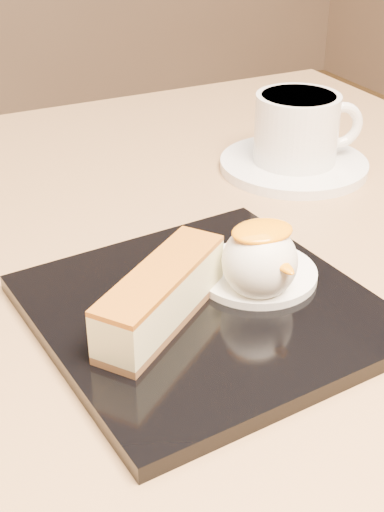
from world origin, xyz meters
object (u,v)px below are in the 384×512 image
coffee_cup (299,127)px  saucer (294,165)px  table (189,392)px  ice_cream_scoop (260,262)px  dessert_plate (205,311)px  cheesecake (161,296)px

coffee_cup → saucer: bearing=180.0°
saucer → table: bearing=-149.7°
ice_cream_scoop → table: bearing=93.4°
dessert_plate → ice_cream_scoop: ice_cream_scoop is taller
table → cheesecake: cheesecake is taller
table → ice_cream_scoop: ice_cream_scoop is taller
dessert_plate → saucer: 0.28m
dessert_plate → saucer: size_ratio=1.47×
saucer → coffee_cup: size_ratio=1.36×
table → ice_cream_scoop: (0.01, -0.10, 0.19)m
ice_cream_scoop → cheesecake: bearing=-180.0°
cheesecake → saucer: 0.31m
dessert_plate → ice_cream_scoop: bearing=-7.1°
dessert_plate → saucer: (0.20, 0.19, -0.00)m
cheesecake → coffee_cup: 0.31m
ice_cream_scoop → saucer: size_ratio=0.35×
cheesecake → dessert_plate: bearing=-28.2°
dessert_plate → coffee_cup: (0.20, 0.19, 0.04)m
table → cheesecake: bearing=-124.5°
cheesecake → saucer: size_ratio=0.78×
cheesecake → saucer: cheesecake is taller
coffee_cup → cheesecake: bearing=-125.4°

